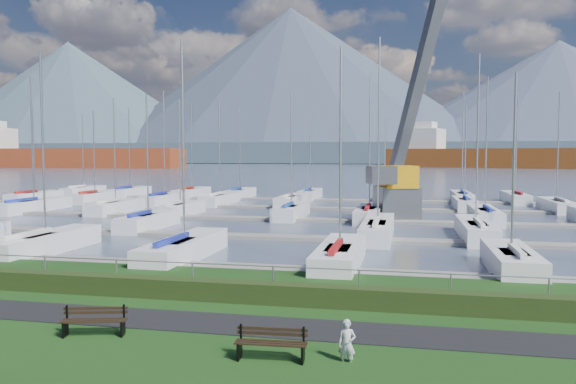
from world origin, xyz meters
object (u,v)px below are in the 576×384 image
(person, at_px, (347,338))
(bench_left, at_px, (94,321))
(bench_right, at_px, (271,344))
(crane, at_px, (403,152))

(person, bearing_deg, bench_left, -177.71)
(bench_right, height_order, crane, crane)
(bench_right, distance_m, person, 1.88)
(crane, bearing_deg, bench_right, -112.16)
(person, distance_m, crane, 34.89)
(person, xyz_separation_m, crane, (1.10, 34.55, 4.72))
(bench_left, distance_m, bench_right, 5.40)
(bench_left, relative_size, crane, 0.08)
(bench_left, height_order, crane, crane)
(bench_right, relative_size, crane, 0.08)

